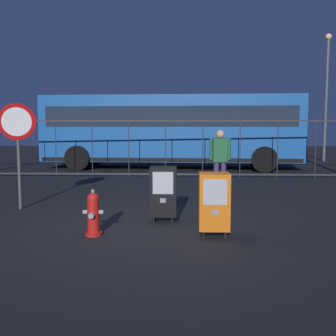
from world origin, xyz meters
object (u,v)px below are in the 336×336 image
at_px(bus_near, 172,128).
at_px(street_light_far_left, 327,87).
at_px(stop_sign, 17,134).
at_px(pedestrian, 220,158).
at_px(newspaper_box_secondary, 214,201).
at_px(fire_hydrant, 93,214).
at_px(newspaper_box_primary, 163,191).

height_order(bus_near, street_light_far_left, street_light_far_left).
distance_m(stop_sign, pedestrian, 4.90).
distance_m(newspaper_box_secondary, street_light_far_left, 16.28).
bearing_deg(bus_near, newspaper_box_secondary, -82.05).
xyz_separation_m(fire_hydrant, bus_near, (0.95, 10.61, 1.36)).
xyz_separation_m(newspaper_box_secondary, pedestrian, (0.45, 4.03, 0.38)).
bearing_deg(street_light_far_left, bus_near, -153.27).
bearing_deg(pedestrian, newspaper_box_secondary, -96.42).
relative_size(newspaper_box_secondary, street_light_far_left, 0.16).
xyz_separation_m(pedestrian, street_light_far_left, (6.26, 10.45, 2.78)).
bearing_deg(stop_sign, pedestrian, 24.60).
height_order(stop_sign, street_light_far_left, street_light_far_left).
distance_m(newspaper_box_secondary, stop_sign, 4.56).
bearing_deg(newspaper_box_secondary, pedestrian, 83.58).
distance_m(newspaper_box_primary, pedestrian, 3.35).
bearing_deg(newspaper_box_primary, bus_near, 90.81).
relative_size(pedestrian, street_light_far_left, 0.26).
relative_size(newspaper_box_primary, bus_near, 0.10).
bearing_deg(newspaper_box_secondary, street_light_far_left, 65.15).
distance_m(fire_hydrant, bus_near, 10.74).
distance_m(pedestrian, bus_near, 6.78).
height_order(fire_hydrant, stop_sign, stop_sign).
bearing_deg(street_light_far_left, fire_hydrant, -120.82).
distance_m(stop_sign, bus_near, 9.10).
bearing_deg(newspaper_box_secondary, fire_hydrant, -179.99).
bearing_deg(bus_near, newspaper_box_primary, -86.56).
relative_size(stop_sign, street_light_far_left, 0.35).
distance_m(fire_hydrant, pedestrian, 4.73).
xyz_separation_m(bus_near, street_light_far_left, (7.70, 3.88, 2.02)).
height_order(pedestrian, street_light_far_left, street_light_far_left).
bearing_deg(bus_near, stop_sign, -106.46).
xyz_separation_m(stop_sign, bus_near, (2.98, 8.60, 0.11)).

